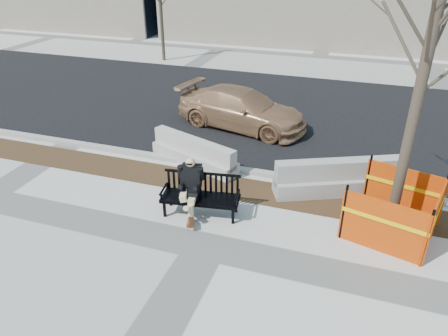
% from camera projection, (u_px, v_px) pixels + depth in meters
% --- Properties ---
extents(ground, '(120.00, 120.00, 0.00)m').
position_uv_depth(ground, '(206.00, 246.00, 9.43)').
color(ground, beige).
rests_on(ground, ground).
extents(mulch_strip, '(40.00, 1.20, 0.02)m').
position_uv_depth(mulch_strip, '(240.00, 189.00, 11.60)').
color(mulch_strip, '#47301C').
rests_on(mulch_strip, ground).
extents(asphalt_street, '(60.00, 10.40, 0.01)m').
position_uv_depth(asphalt_street, '(286.00, 112.00, 16.78)').
color(asphalt_street, black).
rests_on(asphalt_street, ground).
extents(curb, '(60.00, 0.25, 0.12)m').
position_uv_depth(curb, '(250.00, 171.00, 12.37)').
color(curb, '#9E9B93').
rests_on(curb, ground).
extents(bench, '(2.02, 0.98, 1.03)m').
position_uv_depth(bench, '(201.00, 214.00, 10.54)').
color(bench, black).
rests_on(bench, ground).
extents(seated_man, '(0.76, 1.11, 1.44)m').
position_uv_depth(seated_man, '(191.00, 212.00, 10.63)').
color(seated_man, black).
rests_on(seated_man, ground).
extents(tree_fence, '(3.36, 3.36, 6.87)m').
position_uv_depth(tree_fence, '(388.00, 231.00, 9.92)').
color(tree_fence, '#FF4C08').
rests_on(tree_fence, ground).
extents(sedan, '(5.03, 2.84, 1.37)m').
position_uv_depth(sedan, '(241.00, 127.00, 15.51)').
color(sedan, '#A37652').
rests_on(sedan, ground).
extents(jersey_barrier_left, '(3.01, 1.61, 0.86)m').
position_uv_depth(jersey_barrier_left, '(194.00, 164.00, 12.89)').
color(jersey_barrier_left, '#ACAAA1').
rests_on(jersey_barrier_left, ground).
extents(jersey_barrier_right, '(3.37, 2.05, 0.97)m').
position_uv_depth(jersey_barrier_right, '(336.00, 192.00, 11.45)').
color(jersey_barrier_right, '#9B9891').
rests_on(jersey_barrier_right, ground).
extents(far_tree_left, '(2.20, 2.20, 5.52)m').
position_uv_depth(far_tree_left, '(164.00, 60.00, 24.23)').
color(far_tree_left, '#493D2F').
rests_on(far_tree_left, ground).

